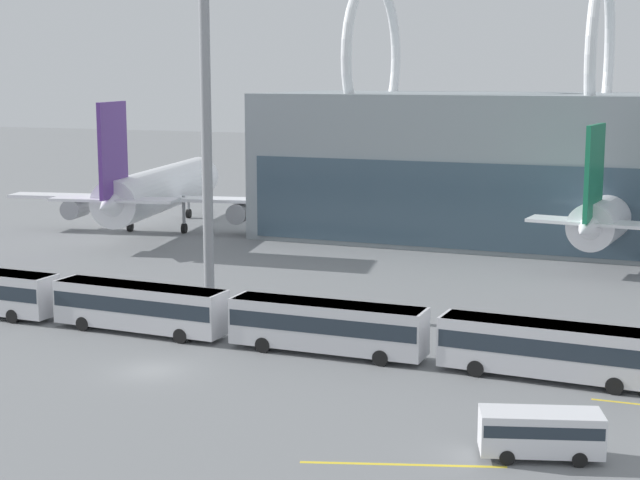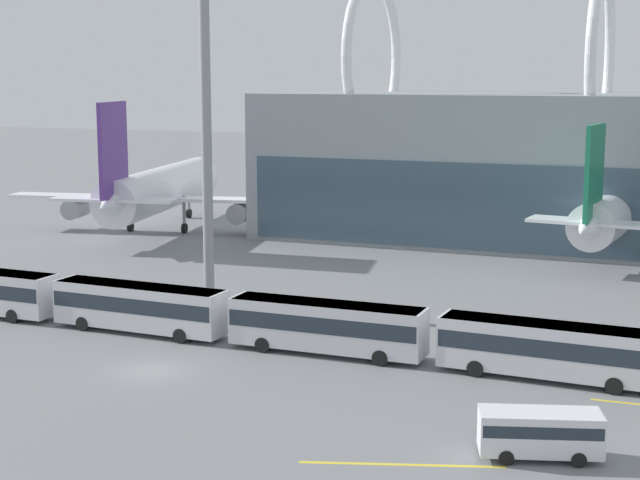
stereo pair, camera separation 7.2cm
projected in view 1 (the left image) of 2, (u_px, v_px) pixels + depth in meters
ground_plane at (152, 371)px, 58.40m from camera, size 440.00×440.00×0.00m
airliner_at_gate_near at (158, 190)px, 109.62m from camera, size 34.21×33.93×14.82m
airliner_at_gate_far at (624, 208)px, 97.02m from camera, size 36.19×38.52×13.27m
shuttle_bus_2 at (140, 305)px, 66.64m from camera, size 12.74×2.96×3.32m
shuttle_bus_3 at (327, 324)px, 61.52m from camera, size 12.67×2.67×3.32m
shuttle_bus_4 at (548, 347)px, 56.35m from camera, size 12.75×3.04×3.32m
service_van_foreground at (541, 431)px, 44.90m from camera, size 5.93×3.66×2.22m
floodlight_mast at (206, 100)px, 71.67m from camera, size 2.32×2.32×27.40m
lane_stripe_1 at (95, 308)px, 74.14m from camera, size 8.44×0.40×0.01m
lane_stripe_2 at (403, 465)px, 44.33m from camera, size 8.97×3.20×0.01m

